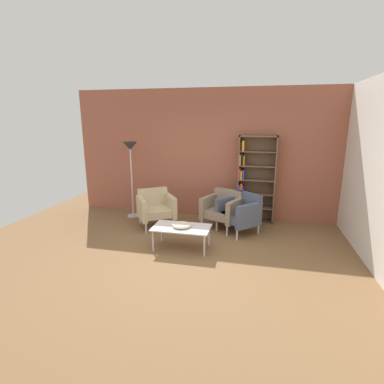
# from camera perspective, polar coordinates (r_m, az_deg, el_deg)

# --- Properties ---
(ground_plane) EXTENTS (8.32, 8.32, 0.00)m
(ground_plane) POSITION_cam_1_polar(r_m,az_deg,el_deg) (4.87, -1.42, -13.33)
(ground_plane) COLOR brown
(brick_back_panel) EXTENTS (6.40, 0.12, 2.90)m
(brick_back_panel) POSITION_cam_1_polar(r_m,az_deg,el_deg) (6.78, 3.67, 7.29)
(brick_back_panel) COLOR #9E5642
(brick_back_panel) RESTS_ON ground_plane
(plaster_right_partition) EXTENTS (0.12, 5.20, 2.90)m
(plaster_right_partition) POSITION_cam_1_polar(r_m,az_deg,el_deg) (5.17, 32.89, 3.02)
(plaster_right_partition) COLOR silver
(plaster_right_partition) RESTS_ON ground_plane
(bookshelf_tall) EXTENTS (0.80, 0.30, 1.90)m
(bookshelf_tall) POSITION_cam_1_polar(r_m,az_deg,el_deg) (6.57, 11.75, 2.28)
(bookshelf_tall) COLOR brown
(bookshelf_tall) RESTS_ON ground_plane
(coffee_table_low) EXTENTS (1.00, 0.56, 0.40)m
(coffee_table_low) POSITION_cam_1_polar(r_m,az_deg,el_deg) (5.19, -2.04, -7.11)
(coffee_table_low) COLOR silver
(coffee_table_low) RESTS_ON ground_plane
(decorative_bowl) EXTENTS (0.32, 0.32, 0.05)m
(decorative_bowl) POSITION_cam_1_polar(r_m,az_deg,el_deg) (5.17, -2.05, -6.42)
(decorative_bowl) COLOR beige
(decorative_bowl) RESTS_ON coffee_table_low
(armchair_spare_guest) EXTENTS (0.90, 0.87, 0.78)m
(armchair_spare_guest) POSITION_cam_1_polar(r_m,az_deg,el_deg) (6.19, 6.05, -3.21)
(armchair_spare_guest) COLOR gray
(armchair_spare_guest) RESTS_ON ground_plane
(armchair_corner_red) EXTENTS (0.94, 0.93, 0.78)m
(armchair_corner_red) POSITION_cam_1_polar(r_m,az_deg,el_deg) (6.31, -7.07, -2.92)
(armchair_corner_red) COLOR #C6B289
(armchair_corner_red) RESTS_ON ground_plane
(armchair_near_window) EXTENTS (0.95, 0.95, 0.78)m
(armchair_near_window) POSITION_cam_1_polar(r_m,az_deg,el_deg) (6.01, 9.31, -3.83)
(armchair_near_window) COLOR #4C566B
(armchair_near_window) RESTS_ON ground_plane
(floor_lamp_torchiere) EXTENTS (0.32, 0.32, 1.74)m
(floor_lamp_torchiere) POSITION_cam_1_polar(r_m,az_deg,el_deg) (6.81, -11.82, 7.04)
(floor_lamp_torchiere) COLOR silver
(floor_lamp_torchiere) RESTS_ON ground_plane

